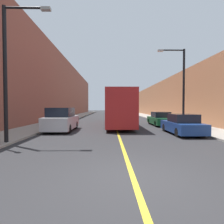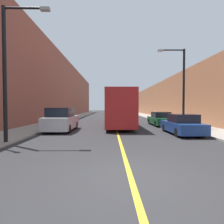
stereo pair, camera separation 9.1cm
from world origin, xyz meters
The scene contains 12 objects.
ground_plane centered at (0.00, 0.00, 0.00)m, with size 200.00×200.00×0.00m, color #2D2D30.
sidewalk_left centered at (-7.43, 30.00, 0.06)m, with size 3.17×72.00×0.12m, color #9E998E.
sidewalk_right centered at (7.43, 30.00, 0.06)m, with size 3.17×72.00×0.12m, color #9E998E.
building_row_left centered at (-11.01, 30.00, 5.72)m, with size 4.00×72.00×11.43m, color brown.
building_row_right centered at (11.01, 30.00, 3.40)m, with size 4.00×72.00×6.79m, color #B2724C.
road_center_line centered at (0.00, 30.00, 0.00)m, with size 0.16×72.00×0.01m, color gold.
bus centered at (0.29, 14.19, 1.86)m, with size 2.53×12.24×3.50m.
parked_suv_left centered at (-4.62, 9.70, 0.89)m, with size 2.03×4.50×1.93m.
car_right_near centered at (4.68, 7.82, 0.67)m, with size 1.86×4.30×1.48m.
car_right_mid centered at (4.83, 13.80, 0.67)m, with size 1.81×4.50×1.47m.
street_lamp_left centered at (-5.92, 4.50, 4.22)m, with size 2.52×0.24×7.15m.
street_lamp_right centered at (5.92, 11.01, 4.20)m, with size 2.52×0.24×7.11m.
Camera 2 is at (-0.59, -4.84, 1.99)m, focal length 28.00 mm.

